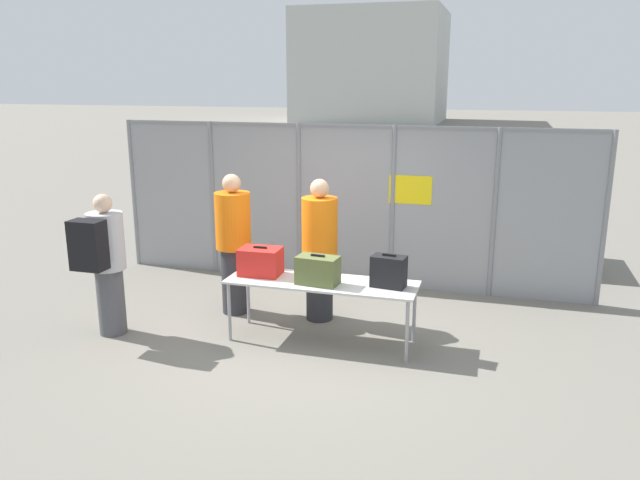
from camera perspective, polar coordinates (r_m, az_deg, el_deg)
ground_plane at (r=7.51m, az=-1.71°, el=-8.66°), size 120.00×120.00×0.00m
fence_section at (r=9.07m, az=2.33°, el=3.45°), size 7.07×0.07×2.34m
inspection_table at (r=7.10m, az=0.15°, el=-4.19°), size 2.18×0.68×0.73m
suitcase_red at (r=7.32m, az=-5.46°, el=-1.96°), size 0.48×0.35×0.34m
suitcase_olive at (r=6.95m, az=-0.20°, el=-2.78°), size 0.49×0.31×0.34m
suitcase_black at (r=6.90m, az=6.30°, el=-2.87°), size 0.40×0.26×0.37m
traveler_hooded at (r=7.62m, az=-19.12°, el=-1.72°), size 0.42×0.65×1.69m
security_worker_near at (r=7.71m, az=-0.04°, el=-0.76°), size 0.44×0.44×1.79m
security_worker_far at (r=8.01m, az=-7.90°, el=-0.22°), size 0.45×0.45×1.81m
utility_trailer at (r=10.77m, az=16.26°, el=0.21°), size 3.41×2.15×0.70m
distant_hangar at (r=47.13m, az=4.81°, el=15.51°), size 10.14×8.84×7.77m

